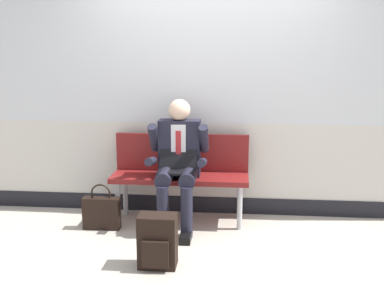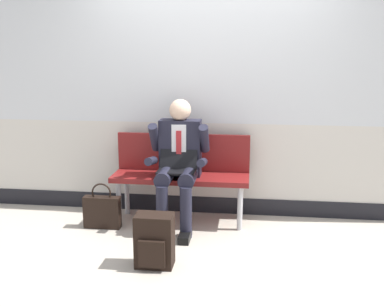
# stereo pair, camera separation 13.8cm
# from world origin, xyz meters

# --- Properties ---
(ground_plane) EXTENTS (18.00, 18.00, 0.00)m
(ground_plane) POSITION_xyz_m (0.00, 0.00, 0.00)
(ground_plane) COLOR #B2A899
(station_wall) EXTENTS (5.24, 0.14, 2.85)m
(station_wall) POSITION_xyz_m (0.00, 0.69, 1.41)
(station_wall) COLOR silver
(station_wall) RESTS_ON ground
(bench_with_person) EXTENTS (1.35, 0.42, 0.86)m
(bench_with_person) POSITION_xyz_m (-0.28, 0.41, 0.52)
(bench_with_person) COLOR maroon
(bench_with_person) RESTS_ON ground
(person_seated) EXTENTS (0.57, 0.70, 1.23)m
(person_seated) POSITION_xyz_m (-0.28, 0.21, 0.66)
(person_seated) COLOR #1E1E2D
(person_seated) RESTS_ON ground
(backpack) EXTENTS (0.30, 0.23, 0.43)m
(backpack) POSITION_xyz_m (-0.34, -0.66, 0.21)
(backpack) COLOR black
(backpack) RESTS_ON ground
(handbag) EXTENTS (0.36, 0.10, 0.45)m
(handbag) POSITION_xyz_m (-1.01, 0.07, 0.17)
(handbag) COLOR black
(handbag) RESTS_ON ground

